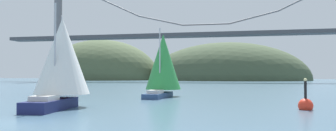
{
  "coord_description": "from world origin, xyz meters",
  "views": [
    {
      "loc": [
        11.72,
        -16.62,
        2.69
      ],
      "look_at": [
        0.0,
        36.55,
        4.09
      ],
      "focal_mm": 36.01,
      "sensor_mm": 36.0,
      "label": 1
    }
  ],
  "objects_px": {
    "sailboat_green_sail": "(163,64)",
    "sailboat_white_mainsail": "(61,59)",
    "channel_buoy": "(306,105)",
    "sailboat_crimson_sail": "(60,57)"
  },
  "relations": [
    {
      "from": "sailboat_white_mainsail",
      "to": "channel_buoy",
      "type": "xyz_separation_m",
      "value": [
        18.85,
        2.65,
        -3.5
      ]
    },
    {
      "from": "sailboat_green_sail",
      "to": "sailboat_white_mainsail",
      "type": "bearing_deg",
      "value": -108.39
    },
    {
      "from": "channel_buoy",
      "to": "sailboat_white_mainsail",
      "type": "bearing_deg",
      "value": -171.99
    },
    {
      "from": "sailboat_crimson_sail",
      "to": "channel_buoy",
      "type": "bearing_deg",
      "value": -27.56
    },
    {
      "from": "sailboat_white_mainsail",
      "to": "channel_buoy",
      "type": "height_order",
      "value": "sailboat_white_mainsail"
    },
    {
      "from": "sailboat_white_mainsail",
      "to": "sailboat_green_sail",
      "type": "relative_size",
      "value": 1.02
    },
    {
      "from": "sailboat_white_mainsail",
      "to": "sailboat_crimson_sail",
      "type": "bearing_deg",
      "value": 120.39
    },
    {
      "from": "sailboat_crimson_sail",
      "to": "sailboat_green_sail",
      "type": "xyz_separation_m",
      "value": [
        15.46,
        -3.27,
        -1.1
      ]
    },
    {
      "from": "sailboat_white_mainsail",
      "to": "sailboat_green_sail",
      "type": "height_order",
      "value": "sailboat_white_mainsail"
    },
    {
      "from": "sailboat_green_sail",
      "to": "channel_buoy",
      "type": "bearing_deg",
      "value": -40.87
    }
  ]
}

